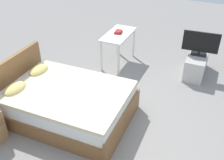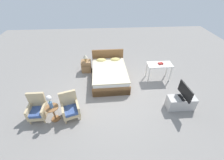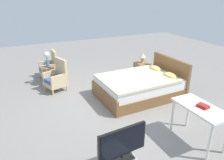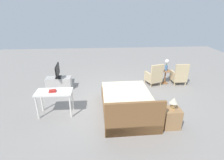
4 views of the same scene
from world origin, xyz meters
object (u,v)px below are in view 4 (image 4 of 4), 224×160
armchair_by_window_right (154,76)px  book_stack (52,91)px  bed (128,104)px  side_table (165,75)px  vanity_desk (54,95)px  nightstand (171,118)px  table_lamp (174,102)px  armchair_by_window_left (179,76)px  tv_flatscreen (57,71)px  flower_vase (167,64)px  tv_stand (59,83)px

armchair_by_window_right → book_stack: bearing=27.9°
bed → side_table: bearing=-132.0°
vanity_desk → nightstand: bearing=165.6°
table_lamp → vanity_desk: (3.22, -0.83, -0.13)m
armchair_by_window_right → table_lamp: (0.32, 2.70, 0.39)m
armchair_by_window_left → tv_flatscreen: size_ratio=1.23×
vanity_desk → bed: bearing=177.2°
bed → vanity_desk: bearing=-2.8°
flower_vase → vanity_desk: flower_vase is taller
armchair_by_window_left → vanity_desk: bearing=22.2°
bed → flower_vase: flower_vase is taller
vanity_desk → flower_vase: bearing=-153.6°
armchair_by_window_right → side_table: bearing=-165.1°
bed → vanity_desk: size_ratio=2.14×
flower_vase → side_table: bearing=90.0°
nightstand → book_stack: bearing=-14.0°
bed → tv_stand: size_ratio=2.32×
armchair_by_window_right → armchair_by_window_left: bearing=179.9°
armchair_by_window_left → side_table: armchair_by_window_left is taller
armchair_by_window_right → side_table: 0.53m
tv_stand → armchair_by_window_left: bearing=-178.8°
tv_stand → book_stack: size_ratio=4.52×
side_table → flower_vase: bearing=-90.0°
side_table → tv_stand: bearing=3.2°
flower_vase → vanity_desk: 4.53m
flower_vase → vanity_desk: bearing=26.4°
nightstand → vanity_desk: (3.22, -0.83, 0.37)m
bed → table_lamp: (-1.07, 0.72, 0.47)m
armchair_by_window_right → book_stack: size_ratio=4.33×
armchair_by_window_right → flower_vase: bearing=-165.1°
armchair_by_window_left → vanity_desk: armchair_by_window_left is taller
armchair_by_window_left → table_lamp: (1.37, 2.70, 0.39)m
tv_flatscreen → vanity_desk: size_ratio=0.72×
bed → vanity_desk: 2.18m
bed → armchair_by_window_right: size_ratio=2.42×
armchair_by_window_left → book_stack: armchair_by_window_left is taller
side_table → vanity_desk: (4.06, 2.01, 0.29)m
armchair_by_window_left → nightstand: (1.37, 2.70, -0.10)m
bed → book_stack: bed is taller
tv_stand → vanity_desk: (-0.28, 1.77, 0.41)m
nightstand → table_lamp: size_ratio=1.68×
flower_vase → table_lamp: flower_vase is taller
vanity_desk → book_stack: bearing=29.2°
nightstand → table_lamp: (-0.00, 0.00, 0.49)m
armchair_by_window_left → tv_stand: 4.87m
tv_stand → book_stack: (-0.25, 1.78, 0.55)m
bed → tv_flatscreen: 3.10m
flower_vase → armchair_by_window_left: bearing=165.3°
flower_vase → tv_stand: (4.33, 0.24, -0.62)m
bed → table_lamp: bearing=145.9°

